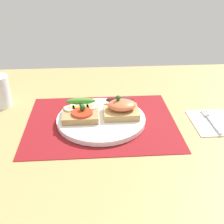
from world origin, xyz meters
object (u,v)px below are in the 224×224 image
at_px(plate, 101,119).
at_px(fork, 211,120).
at_px(sandwich_salmon, 121,108).
at_px(napkin, 212,122).
at_px(sandwich_egg_tomato, 81,111).

xyz_separation_m(plate, fork, (0.30, -0.02, -0.00)).
bearing_deg(plate, sandwich_salmon, 12.38).
height_order(sandwich_salmon, napkin, sandwich_salmon).
distance_m(sandwich_salmon, fork, 0.25).
xyz_separation_m(plate, sandwich_egg_tomato, (-0.06, 0.01, 0.02)).
bearing_deg(plate, napkin, -4.63).
bearing_deg(fork, sandwich_egg_tomato, 174.61).
relative_size(plate, fork, 1.82).
bearing_deg(napkin, sandwich_salmon, 171.53).
bearing_deg(sandwich_salmon, sandwich_egg_tomato, 180.00).
relative_size(plate, sandwich_egg_tomato, 2.50).
xyz_separation_m(sandwich_egg_tomato, fork, (0.36, -0.03, -0.02)).
relative_size(sandwich_egg_tomato, fork, 0.73).
xyz_separation_m(sandwich_egg_tomato, napkin, (0.36, -0.04, -0.03)).
bearing_deg(sandwich_egg_tomato, fork, -5.39).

